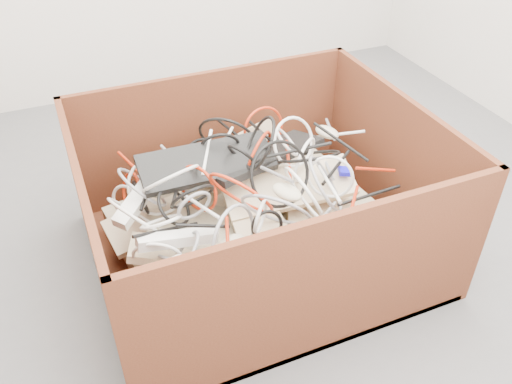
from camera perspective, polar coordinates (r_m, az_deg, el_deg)
name	(u,v)px	position (r m, az deg, el deg)	size (l,w,h in m)	color
ground	(290,217)	(2.38, 3.61, -2.69)	(3.00, 3.00, 0.00)	#58585B
cardboard_box	(254,228)	(2.10, -0.22, -3.78)	(1.24, 1.03, 0.60)	#421E10
keyboard_pile	(258,199)	(2.03, 0.20, -0.74)	(1.02, 0.89, 0.36)	beige
mice_scatter	(241,179)	(1.97, -1.57, 1.35)	(0.84, 0.58, 0.15)	beige
power_strip_left	(143,192)	(1.96, -11.84, 0.01)	(0.31, 0.06, 0.04)	white
power_strip_right	(177,239)	(1.77, -8.30, -4.91)	(0.26, 0.05, 0.04)	white
vga_plug	(345,171)	(2.04, 9.37, 2.19)	(0.04, 0.04, 0.02)	#110DCB
cable_tangle	(231,183)	(1.91, -2.70, 0.99)	(1.10, 0.85, 0.44)	black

